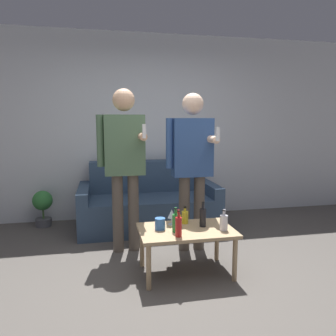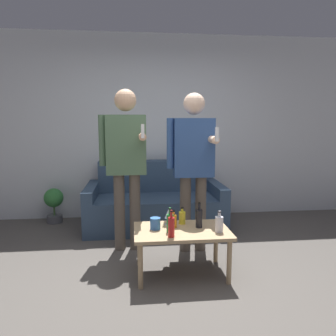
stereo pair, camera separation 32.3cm
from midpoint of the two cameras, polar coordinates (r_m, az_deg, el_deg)
The scene contains 15 objects.
ground_plane at distance 3.01m, azimuth 3.67°, elevation -20.42°, with size 16.00×16.00×0.00m, color #514C47.
wall_back at distance 4.93m, azimuth -0.79°, elevation 7.11°, with size 8.00×0.06×2.70m.
couch at distance 4.56m, azimuth -0.30°, elevation -6.17°, with size 1.84×0.95×0.88m.
coffee_table at distance 3.13m, azimuth 5.41°, elevation -11.57°, with size 0.88×0.57×0.44m.
bottle_orange at distance 3.01m, azimuth 3.46°, elevation -9.49°, with size 0.06×0.06×0.23m.
bottle_green at distance 3.07m, azimuth 11.95°, elevation -9.51°, with size 0.07×0.07×0.20m.
bottle_dark at distance 3.14m, azimuth 3.92°, elevation -9.16°, with size 0.07×0.07×0.17m.
bottle_yellow at distance 2.88m, azimuth 3.83°, elevation -10.16°, with size 0.06×0.06×0.24m.
bottle_red at distance 3.16m, azimuth 8.39°, elevation -8.61°, with size 0.06×0.06×0.24m.
bottle_clear at distance 3.25m, azimuth 5.35°, elevation -8.57°, with size 0.07×0.07×0.17m.
wine_glass_near at distance 3.21m, azimuth 2.99°, elevation -8.08°, with size 0.08×0.08×0.15m.
cup_on_table at distance 3.09m, azimuth 0.80°, elevation -9.69°, with size 0.10×0.10×0.11m.
person_standing_left at distance 3.59m, azimuth -4.82°, elevation 2.02°, with size 0.51×0.45×1.78m.
person_standing_right at distance 3.57m, azimuth 6.98°, elevation 1.48°, with size 0.51×0.44×1.74m.
potted_plant at distance 4.89m, azimuth -17.50°, elevation -5.72°, with size 0.27×0.27×0.50m.
Camera 2 is at (-0.30, -2.63, 1.44)m, focal length 35.00 mm.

